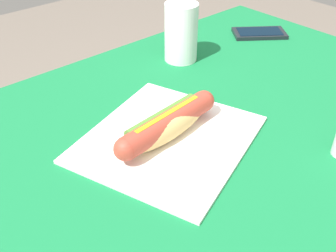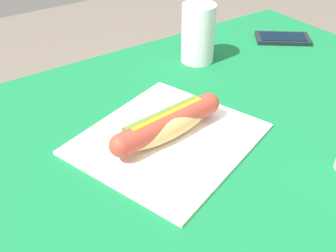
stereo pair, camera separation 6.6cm
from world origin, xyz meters
name	(u,v)px [view 1 (the left image)]	position (x,y,z in m)	size (l,w,h in m)	color
dining_table	(195,209)	(0.00, 0.00, 0.63)	(1.22, 0.84, 0.77)	brown
paper_wrapper	(168,139)	(-0.02, 0.06, 0.77)	(0.28, 0.26, 0.01)	white
hot_dog	(168,124)	(-0.02, 0.06, 0.80)	(0.23, 0.06, 0.05)	#DBB26B
cell_phone	(259,33)	(0.47, 0.24, 0.77)	(0.15, 0.14, 0.01)	black
drinking_cup	(181,32)	(0.21, 0.27, 0.83)	(0.07, 0.07, 0.13)	white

